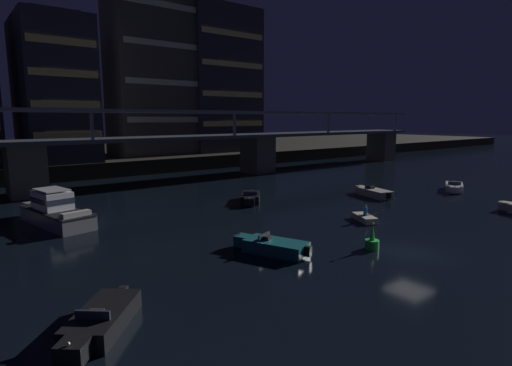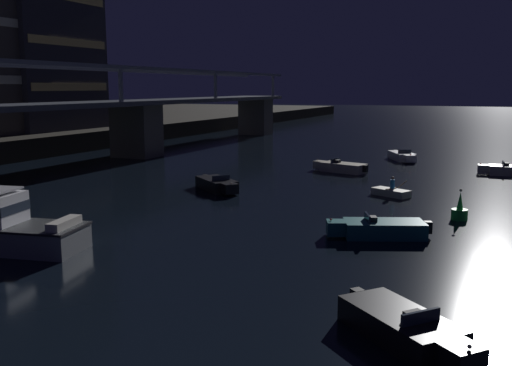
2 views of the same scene
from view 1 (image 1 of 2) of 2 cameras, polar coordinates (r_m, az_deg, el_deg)
The scene contains 14 objects.
ground_plane at distance 27.49m, azimuth 20.98°, elevation -9.15°, with size 400.00×400.00×0.00m, color black.
far_riverbank at distance 99.99m, azimuth -24.65°, elevation 4.11°, with size 240.00×80.00×2.20m, color black.
river_bridge at distance 54.22m, azimuth -13.07°, elevation 4.64°, with size 100.70×6.40×9.38m.
tower_west_tall at distance 65.88m, azimuth -26.62°, elevation 11.56°, with size 9.06×14.05×20.41m.
tower_central at distance 72.92m, azimuth -14.57°, elevation 15.79°, with size 13.49×9.13×30.30m.
tower_east_tall at distance 79.40m, azimuth -5.65°, elevation 14.11°, with size 13.88×11.81×26.59m.
cabin_cruiser_near_left at distance 35.98m, azimuth -26.50°, elevation -3.54°, with size 4.19×9.36×2.79m.
speedboat_near_right at distance 17.96m, azimuth -21.02°, elevation -17.65°, with size 4.20×4.55×1.16m.
speedboat_mid_left at distance 45.48m, azimuth 16.23°, elevation -1.29°, with size 2.74×5.19×1.16m.
speedboat_mid_center at distance 25.62m, azimuth 2.39°, elevation -8.89°, with size 3.15×5.06×1.16m.
speedboat_mid_right at distance 40.86m, azimuth -0.79°, elevation -2.07°, with size 4.14×4.60×1.16m.
speedboat_far_center at distance 52.40m, azimuth 26.12°, elevation -0.53°, with size 4.92×3.45×1.16m.
channel_buoy at distance 27.30m, azimuth 16.02°, elevation -7.97°, with size 0.90×0.90×1.76m.
dinghy_with_paddler at distance 34.46m, azimuth 15.05°, elevation -4.73°, with size 2.70×2.82×1.36m.
Camera 1 is at (-22.58, -13.29, 8.31)m, focal length 28.41 mm.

